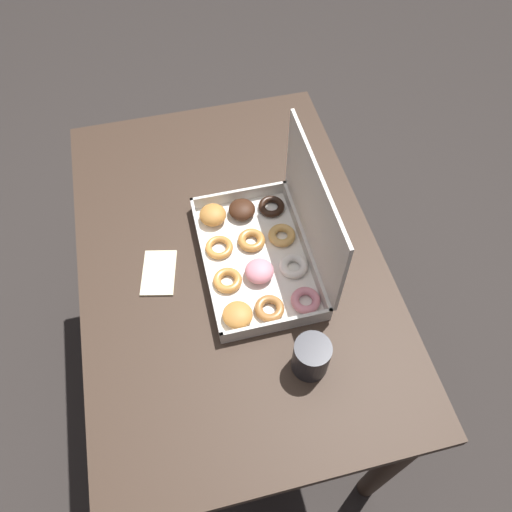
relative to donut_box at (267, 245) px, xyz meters
The scene contains 5 objects.
ground_plane 0.83m from the donut_box, 109.38° to the right, with size 8.00×8.00×0.00m, color #2D2826.
dining_table 0.20m from the donut_box, 109.38° to the right, with size 1.10×0.74×0.78m.
donut_box is the anchor object (origin of this frame).
coffee_mug 0.29m from the donut_box, ahead, with size 0.08×0.08×0.09m.
paper_napkin 0.27m from the donut_box, 93.29° to the right, with size 0.14×0.10×0.01m.
Camera 1 is at (0.68, -0.10, 1.80)m, focal length 35.00 mm.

